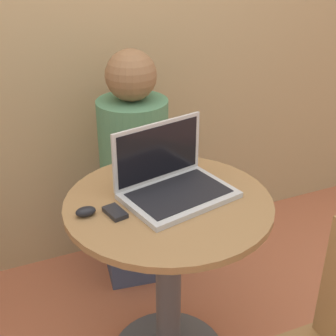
{
  "coord_description": "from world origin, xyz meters",
  "views": [
    {
      "loc": [
        -0.57,
        -1.29,
        1.62
      ],
      "look_at": [
        0.02,
        0.05,
        0.88
      ],
      "focal_mm": 50.0,
      "sensor_mm": 36.0,
      "label": 1
    }
  ],
  "objects": [
    {
      "name": "person_seated",
      "position": [
        0.09,
        0.63,
        0.5
      ],
      "size": [
        0.37,
        0.52,
        1.18
      ],
      "color": "#3D4766",
      "rests_on": "ground_plane"
    },
    {
      "name": "round_table",
      "position": [
        0.0,
        0.0,
        0.52
      ],
      "size": [
        0.74,
        0.74,
        0.78
      ],
      "color": "#4C4C51",
      "rests_on": "ground_plane"
    },
    {
      "name": "computer_mouse",
      "position": [
        -0.29,
        0.02,
        0.79
      ],
      "size": [
        0.07,
        0.04,
        0.03
      ],
      "color": "black",
      "rests_on": "round_table"
    },
    {
      "name": "cell_phone",
      "position": [
        -0.2,
        -0.01,
        0.78
      ],
      "size": [
        0.07,
        0.1,
        0.02
      ],
      "color": "black",
      "rests_on": "round_table"
    },
    {
      "name": "laptop",
      "position": [
        0.03,
        0.04,
        0.82
      ],
      "size": [
        0.42,
        0.34,
        0.24
      ],
      "color": "#B7B7BC",
      "rests_on": "round_table"
    },
    {
      "name": "back_wall",
      "position": [
        0.0,
        0.9,
        1.3
      ],
      "size": [
        7.0,
        0.05,
        2.6
      ],
      "color": "tan",
      "rests_on": "ground_plane"
    }
  ]
}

